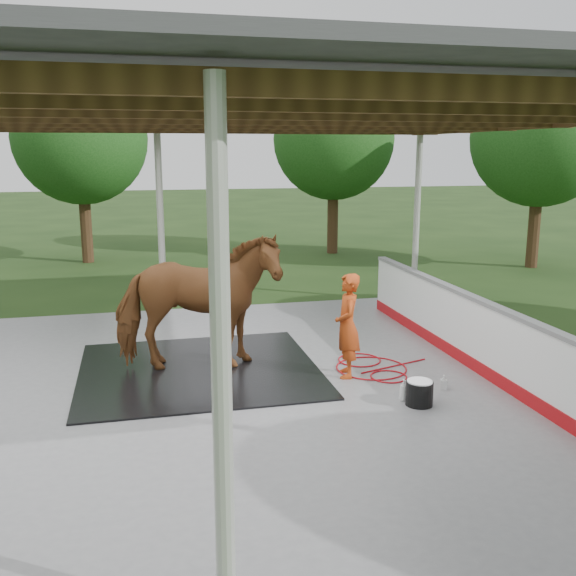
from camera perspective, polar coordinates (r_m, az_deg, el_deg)
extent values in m
plane|color=#1E3814|center=(9.40, -9.53, -9.42)|extent=(100.00, 100.00, 0.00)
cube|color=slate|center=(9.39, -9.53, -9.28)|extent=(12.00, 10.00, 0.05)
cylinder|color=beige|center=(4.33, -5.94, -7.54)|extent=(0.14, 0.14, 3.85)
cylinder|color=beige|center=(13.53, -11.25, 5.73)|extent=(0.14, 0.14, 3.85)
cylinder|color=beige|center=(14.88, 11.38, 6.29)|extent=(0.14, 0.14, 3.85)
cube|color=brown|center=(4.29, -6.88, 17.71)|extent=(12.00, 0.10, 0.18)
cube|color=brown|center=(5.78, -8.69, 16.20)|extent=(12.00, 0.10, 0.18)
cube|color=brown|center=(7.27, -9.74, 15.30)|extent=(12.00, 0.10, 0.18)
cube|color=brown|center=(8.77, -10.43, 14.70)|extent=(12.00, 0.10, 0.18)
cube|color=brown|center=(10.26, -10.92, 14.28)|extent=(12.00, 0.10, 0.18)
cube|color=brown|center=(11.76, -11.28, 13.96)|extent=(12.00, 0.10, 0.18)
cube|color=brown|center=(13.26, -11.56, 13.71)|extent=(12.00, 0.10, 0.18)
cube|color=brown|center=(10.73, 22.59, 13.49)|extent=(0.12, 10.00, 0.18)
cube|color=#38383A|center=(8.78, -10.48, 16.00)|extent=(12.60, 10.60, 0.10)
cube|color=#A70D13|center=(10.64, 16.11, -6.30)|extent=(0.14, 8.00, 0.20)
cube|color=white|center=(10.50, 16.29, -3.71)|extent=(0.12, 8.00, 1.00)
cube|color=slate|center=(10.37, 16.46, -0.94)|extent=(0.16, 8.00, 0.06)
cylinder|color=#382314|center=(20.93, -17.50, 5.18)|extent=(0.36, 0.36, 2.20)
sphere|color=#194714|center=(20.80, -17.98, 12.57)|extent=(4.00, 4.00, 4.00)
cylinder|color=#382314|center=(21.86, 3.99, 5.98)|extent=(0.36, 0.36, 2.20)
sphere|color=#194714|center=(21.74, 4.10, 13.07)|extent=(4.00, 4.00, 4.00)
cylinder|color=#382314|center=(20.45, 21.01, 4.78)|extent=(0.36, 0.36, 2.20)
sphere|color=#194714|center=(20.32, 21.59, 12.35)|extent=(4.00, 4.00, 4.00)
cube|color=black|center=(10.23, -7.90, -7.19)|extent=(3.66, 3.43, 0.03)
imported|color=brown|center=(9.93, -8.08, -1.27)|extent=(2.63, 1.38, 2.14)
imported|color=#AD3B12|center=(9.71, 5.30, -3.35)|extent=(0.49, 0.64, 1.59)
cylinder|color=black|center=(8.96, 11.59, -9.15)|extent=(0.37, 0.37, 0.33)
cylinder|color=white|center=(8.90, 11.64, -8.17)|extent=(0.34, 0.34, 0.03)
imported|color=silver|center=(9.07, 10.24, -8.90)|extent=(0.14, 0.14, 0.30)
imported|color=#338CD8|center=(9.62, 13.67, -8.12)|extent=(0.13, 0.13, 0.21)
torus|color=#AC0C15|center=(10.29, 7.41, -7.06)|extent=(1.12, 1.12, 0.02)
torus|color=#AC0C15|center=(10.65, 6.36, -6.37)|extent=(0.70, 0.70, 0.02)
torus|color=#AC0C15|center=(9.96, 8.93, -7.78)|extent=(0.57, 0.57, 0.02)
cylinder|color=#AC0C15|center=(10.44, 9.41, -6.84)|extent=(1.26, 0.43, 0.02)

